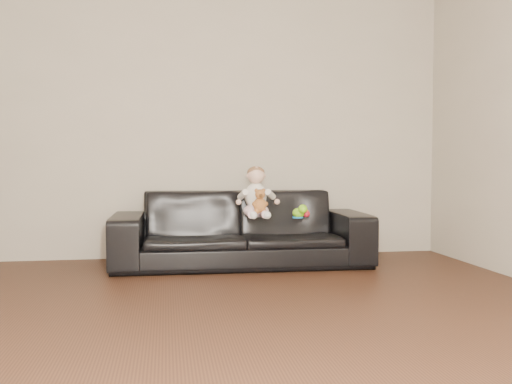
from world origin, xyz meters
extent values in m
plane|color=#3F2316|center=(0.00, 0.00, 0.00)|extent=(5.50, 5.50, 0.00)
plane|color=#B9AF9B|center=(0.00, 2.75, 1.30)|extent=(5.00, 0.00, 5.00)
imported|color=black|center=(0.48, 2.25, 0.32)|extent=(2.22, 0.90, 0.65)
ellipsoid|color=silver|center=(0.60, 2.14, 0.48)|extent=(0.25, 0.22, 0.12)
ellipsoid|color=white|center=(0.60, 2.16, 0.61)|extent=(0.21, 0.18, 0.23)
sphere|color=beige|center=(0.60, 2.14, 0.79)|extent=(0.17, 0.17, 0.15)
ellipsoid|color=#8C603F|center=(0.60, 2.15, 0.81)|extent=(0.17, 0.17, 0.11)
cylinder|color=silver|center=(0.55, 2.00, 0.47)|extent=(0.09, 0.19, 0.07)
cylinder|color=silver|center=(0.64, 2.00, 0.47)|extent=(0.09, 0.19, 0.07)
sphere|color=white|center=(0.54, 1.91, 0.47)|extent=(0.07, 0.07, 0.06)
sphere|color=white|center=(0.65, 1.91, 0.47)|extent=(0.07, 0.07, 0.06)
cylinder|color=white|center=(0.48, 2.11, 0.63)|extent=(0.08, 0.16, 0.10)
cylinder|color=white|center=(0.72, 2.11, 0.63)|extent=(0.08, 0.16, 0.10)
ellipsoid|color=#AA6730|center=(0.61, 2.00, 0.54)|extent=(0.11, 0.09, 0.12)
sphere|color=#AA6730|center=(0.61, 1.99, 0.63)|extent=(0.08, 0.08, 0.08)
sphere|color=#AA6730|center=(0.58, 2.00, 0.66)|extent=(0.03, 0.03, 0.03)
sphere|color=#AA6730|center=(0.64, 2.00, 0.66)|extent=(0.03, 0.03, 0.03)
sphere|color=#593819|center=(0.61, 1.95, 0.62)|extent=(0.03, 0.03, 0.03)
ellipsoid|color=#7CD519|center=(0.95, 2.05, 0.47)|extent=(0.14, 0.15, 0.09)
sphere|color=red|center=(1.03, 2.09, 0.45)|extent=(0.06, 0.06, 0.06)
cylinder|color=#1A88D7|center=(0.94, 2.04, 0.43)|extent=(0.09, 0.09, 0.01)
camera|label=1|loc=(-0.17, -2.68, 0.89)|focal=40.00mm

